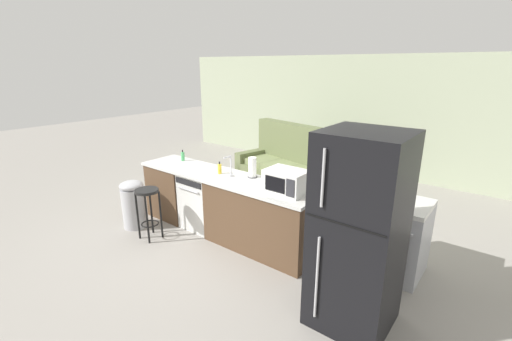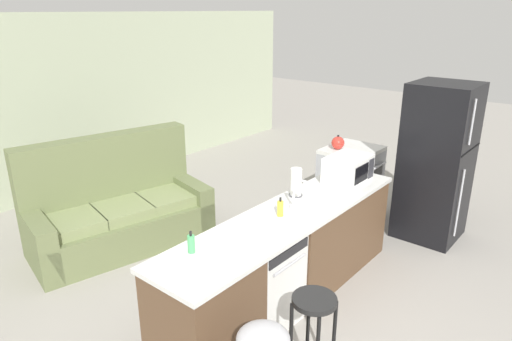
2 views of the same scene
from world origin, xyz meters
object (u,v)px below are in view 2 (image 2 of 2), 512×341
at_px(dish_soap_bottle, 191,244).
at_px(bar_stool, 313,322).
at_px(refrigerator, 436,163).
at_px(dishwasher, 261,278).
at_px(paper_towel_roll, 296,183).
at_px(microwave, 348,169).
at_px(stove_range, 350,180).
at_px(couch, 117,212).
at_px(soap_bottle, 280,208).
at_px(kettle, 338,143).

distance_m(dish_soap_bottle, bar_stool, 1.06).
bearing_deg(refrigerator, dishwasher, 168.07).
relative_size(refrigerator, paper_towel_roll, 6.62).
height_order(microwave, paper_towel_roll, paper_towel_roll).
xyz_separation_m(paper_towel_roll, bar_stool, (-1.11, -0.95, -0.50)).
distance_m(dishwasher, stove_range, 2.66).
distance_m(dishwasher, couch, 2.21).
bearing_deg(couch, soap_bottle, -83.03).
height_order(paper_towel_roll, kettle, paper_towel_roll).
bearing_deg(dish_soap_bottle, paper_towel_roll, 1.23).
distance_m(soap_bottle, dish_soap_bottle, 0.95).
height_order(refrigerator, couch, refrigerator).
xyz_separation_m(soap_bottle, dish_soap_bottle, (-0.95, 0.13, 0.00)).
bearing_deg(dish_soap_bottle, dishwasher, -14.44).
bearing_deg(paper_towel_roll, dishwasher, -166.09).
distance_m(paper_towel_roll, kettle, 1.72).
height_order(microwave, bar_stool, microwave).
distance_m(kettle, couch, 2.90).
bearing_deg(stove_range, refrigerator, -90.01).
relative_size(dish_soap_bottle, bar_stool, 0.24).
distance_m(refrigerator, soap_bottle, 2.36).
bearing_deg(kettle, microwave, -144.94).
distance_m(soap_bottle, bar_stool, 1.11).
relative_size(stove_range, bar_stool, 1.22).
bearing_deg(bar_stool, paper_towel_roll, 40.34).
height_order(microwave, couch, couch).
bearing_deg(dish_soap_bottle, soap_bottle, -7.83).
bearing_deg(soap_bottle, bar_stool, -129.36).
relative_size(dishwasher, refrigerator, 0.45).
xyz_separation_m(kettle, couch, (-2.39, 1.53, -0.59)).
xyz_separation_m(bar_stool, couch, (0.38, 2.96, -0.14)).
bearing_deg(stove_range, dish_soap_bottle, -173.21).
xyz_separation_m(dishwasher, couch, (0.05, 2.21, -0.03)).
relative_size(stove_range, microwave, 1.80).
bearing_deg(refrigerator, paper_towel_roll, 157.77).
bearing_deg(soap_bottle, stove_range, 12.69).
bearing_deg(microwave, stove_range, 25.85).
height_order(paper_towel_roll, dish_soap_bottle, paper_towel_roll).
bearing_deg(bar_stool, dish_soap_bottle, 108.20).
xyz_separation_m(refrigerator, paper_towel_roll, (-1.82, 0.74, 0.10)).
xyz_separation_m(dishwasher, soap_bottle, (0.31, 0.03, 0.55)).
bearing_deg(bar_stool, stove_range, 23.93).
relative_size(dishwasher, stove_range, 0.93).
relative_size(paper_towel_roll, couch, 0.13).
xyz_separation_m(dishwasher, microwave, (1.47, -0.00, 0.62)).
height_order(dish_soap_bottle, couch, couch).
xyz_separation_m(microwave, kettle, (0.97, 0.68, -0.05)).
height_order(stove_range, soap_bottle, soap_bottle).
bearing_deg(bar_stool, microwave, 22.69).
bearing_deg(soap_bottle, refrigerator, -14.29).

